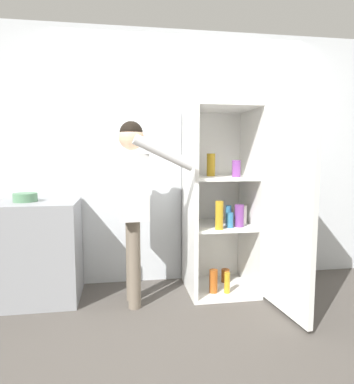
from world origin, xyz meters
name	(u,v)px	position (x,y,z in m)	size (l,w,h in m)	color
ground_plane	(205,320)	(0.00, 0.00, 0.00)	(12.00, 12.00, 0.00)	#4C4742
wall_back	(184,159)	(0.00, 0.98, 1.27)	(7.00, 0.06, 2.55)	silver
refrigerator	(232,202)	(0.38, 0.51, 0.87)	(0.75, 1.28, 1.77)	white
person	(133,190)	(-0.54, 0.41, 1.01)	(0.64, 0.56, 1.60)	#726656
counter	(38,251)	(-1.40, 0.64, 0.45)	(0.72, 0.59, 0.90)	gray
bowl	(25,197)	(-1.49, 0.65, 0.94)	(0.21, 0.21, 0.08)	#517F5B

